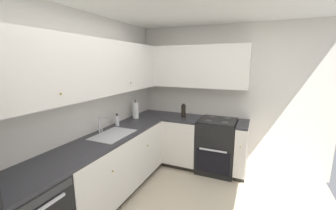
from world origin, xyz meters
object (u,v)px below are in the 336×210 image
(soap_bottle, at_px, (117,120))
(oil_bottle, at_px, (183,111))
(oven_range, at_px, (217,145))
(paper_towel_roll, at_px, (136,110))

(soap_bottle, relative_size, oil_bottle, 0.78)
(soap_bottle, distance_m, oil_bottle, 1.20)
(oil_bottle, bearing_deg, oven_range, -88.23)
(paper_towel_roll, distance_m, oil_bottle, 0.85)
(oven_range, xyz_separation_m, oil_bottle, (-0.02, 0.62, 0.56))
(oven_range, xyz_separation_m, paper_towel_roll, (-0.42, 1.37, 0.59))
(soap_bottle, bearing_deg, oven_range, -56.28)
(paper_towel_roll, bearing_deg, oil_bottle, -62.24)
(oven_range, relative_size, oil_bottle, 4.33)
(soap_bottle, xyz_separation_m, paper_towel_roll, (0.51, -0.02, 0.06))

